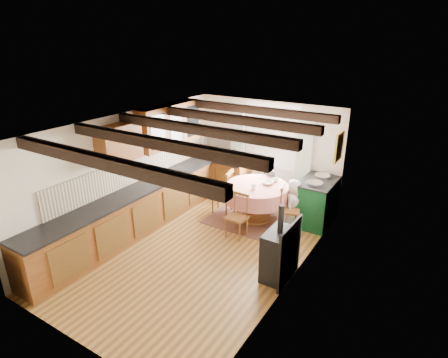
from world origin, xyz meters
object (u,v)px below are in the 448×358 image
Objects in this scene: child_far at (270,184)px; aga_range at (316,201)px; dining_table at (256,203)px; cast_iron_stove at (279,242)px; chair_right at (290,208)px; cup at (253,187)px; chair_left at (222,191)px; child_right at (293,204)px; chair_near at (237,216)px.

aga_range is at bearing -172.87° from child_far.
dining_table is 1.03× the size of cast_iron_stove.
child_far is at bearing 30.68° from chair_right.
cup is at bearing 106.66° from child_far.
chair_left is at bearing -176.78° from dining_table.
dining_table is at bearing 99.40° from cup.
cast_iron_stove is 12.33× the size of cup.
chair_left reaches higher than dining_table.
cup is (-0.74, -0.21, 0.37)m from chair_right.
cast_iron_stove is 1.82m from child_right.
aga_range is 1.42m from cup.
chair_right is at bearing 46.72° from chair_near.
child_far reaches higher than dining_table.
chair_left is at bearing 137.81° from chair_near.
chair_right is at bearing 179.23° from child_right.
child_right is 9.79× the size of cup.
chair_near is 1.13m from chair_left.
chair_near reaches higher than dining_table.
cast_iron_stove is at bearing -49.04° from cup.
chair_right is 0.84× the size of child_far.
child_far reaches higher than chair_left.
chair_right reaches higher than cup.
chair_left is 1.01× the size of chair_right.
aga_range is (1.13, 0.60, 0.08)m from dining_table.
chair_near is at bearing 147.80° from cast_iron_stove.
chair_near is 0.91× the size of chair_right.
dining_table is 1.35× the size of chair_left.
cup is (0.05, 0.60, 0.42)m from chair_near.
cast_iron_stove is (1.25, -0.79, 0.21)m from chair_near.
cup is at bearing 88.76° from chair_right.
child_right is at bearing 51.79° from chair_near.
cup is at bearing -80.60° from dining_table.
aga_range is 9.91× the size of cup.
cup reaches higher than dining_table.
cast_iron_stove is (1.24, -1.61, 0.25)m from dining_table.
dining_table is 1.36× the size of chair_right.
child_far is (-0.80, 0.73, 0.09)m from chair_right.
chair_near is 0.90× the size of chair_left.
dining_table is 1.29× the size of child_right.
chair_right is at bearing -120.13° from aga_range.
child_right is at bearing -128.03° from aga_range.
child_far is at bearing 56.91° from child_right.
cup is (-1.20, 1.38, 0.21)m from cast_iron_stove.
cast_iron_stove is 1.11× the size of child_far.
cast_iron_stove reaches higher than child_right.
chair_right is 0.70m from aga_range.
cast_iron_stove is at bearing -163.82° from child_right.
dining_table is 1.28m from aga_range.
chair_left is at bearing 168.60° from cup.
chair_left is 9.39× the size of cup.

